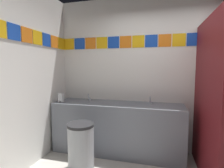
% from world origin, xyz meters
% --- Properties ---
extents(wall_back, '(4.32, 0.09, 2.75)m').
position_xyz_m(wall_back, '(0.00, 1.53, 1.38)').
color(wall_back, white).
rests_on(wall_back, ground_plane).
extents(vanity_counter, '(2.22, 0.57, 0.88)m').
position_xyz_m(vanity_counter, '(-1.00, 1.20, 0.45)').
color(vanity_counter, slate).
rests_on(vanity_counter, ground_plane).
extents(faucet_left, '(0.04, 0.10, 0.14)m').
position_xyz_m(faucet_left, '(-1.55, 1.29, 0.93)').
color(faucet_left, silver).
rests_on(faucet_left, vanity_counter).
extents(faucet_right, '(0.04, 0.10, 0.14)m').
position_xyz_m(faucet_right, '(-0.44, 1.29, 0.93)').
color(faucet_right, silver).
rests_on(faucet_right, vanity_counter).
extents(soap_dispenser, '(0.09, 0.09, 0.16)m').
position_xyz_m(soap_dispenser, '(-1.98, 1.04, 0.96)').
color(soap_dispenser, '#B7BABF').
rests_on(soap_dispenser, vanity_counter).
extents(trash_bin, '(0.39, 0.39, 0.69)m').
position_xyz_m(trash_bin, '(-1.39, 0.55, 0.35)').
color(trash_bin, '#999EA3').
rests_on(trash_bin, ground_plane).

